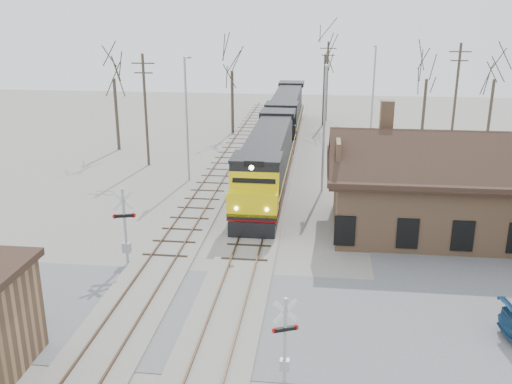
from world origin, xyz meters
The scene contains 20 objects.
ground centered at (0.00, 0.00, 0.00)m, with size 140.00×140.00×0.00m, color gray.
road centered at (0.00, 0.00, 0.01)m, with size 60.00×9.00×0.03m, color #5A5A5F.
track_main centered at (0.00, 15.00, 0.07)m, with size 3.40×90.00×0.24m.
track_siding centered at (-4.50, 15.00, 0.07)m, with size 3.40×90.00×0.24m.
depot centered at (11.99, 12.00, 2.41)m, with size 15.20×9.31×7.90m.
locomotive_lead centered at (0.00, 18.82, 2.41)m, with size 3.08×20.64×4.58m.
locomotive_trailing centered at (0.00, 39.73, 2.41)m, with size 3.08×20.64×4.34m.
crossbuck_near centered at (2.96, -4.46, 1.70)m, with size 0.97×0.47×3.56m.
crossbuck_far centered at (-6.31, 4.95, 2.01)m, with size 1.20×0.41×4.31m.
streetlight_a centered at (-6.60, 21.00, 5.45)m, with size 0.25×2.04×9.82m.
streetlight_b centered at (4.16, 19.54, 5.26)m, with size 0.25×2.04×9.44m.
streetlight_c centered at (9.05, 37.18, 5.44)m, with size 0.25×2.04×9.79m.
utility_pole_a centered at (-11.24, 25.09, 5.08)m, with size 2.00×0.24×9.70m.
utility_pole_b centered at (4.38, 47.91, 5.00)m, with size 2.00×0.24×9.55m.
utility_pole_c centered at (16.31, 32.79, 5.40)m, with size 2.00×0.24×10.33m.
tree_a centered at (-15.89, 30.44, 8.08)m, with size 4.63×4.63×11.34m.
tree_b centered at (-5.84, 38.89, 8.02)m, with size 4.60×4.60×11.26m.
tree_c centered at (4.08, 45.42, 9.58)m, with size 5.49×5.49×13.45m.
tree_d centered at (14.91, 40.80, 7.10)m, with size 4.07×4.07×9.97m.
tree_e centered at (21.43, 39.25, 7.39)m, with size 4.24×4.24×10.38m.
Camera 1 is at (4.04, -22.53, 13.39)m, focal length 40.00 mm.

